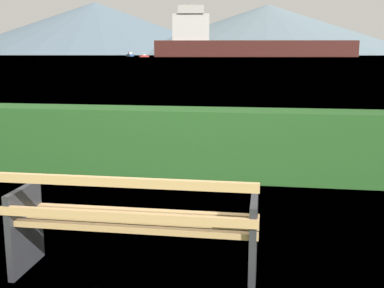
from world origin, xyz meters
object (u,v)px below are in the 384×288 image
at_px(sailboat_mid, 144,56).
at_px(fishing_boat_near, 130,55).
at_px(cargo_ship_large, 239,43).
at_px(park_bench, 133,225).

bearing_deg(sailboat_mid, fishing_boat_near, 113.11).
xyz_separation_m(cargo_ship_large, fishing_boat_near, (-61.67, 28.03, -5.69)).
xyz_separation_m(cargo_ship_large, sailboat_mid, (-41.40, -19.47, -6.04)).
distance_m(cargo_ship_large, fishing_boat_near, 67.98).
xyz_separation_m(park_bench, fishing_boat_near, (-74.13, 255.14, 0.39)).
height_order(park_bench, fishing_boat_near, fishing_boat_near).
relative_size(park_bench, cargo_ship_large, 0.02).
bearing_deg(fishing_boat_near, sailboat_mid, -66.89).
height_order(cargo_ship_large, fishing_boat_near, cargo_ship_large).
bearing_deg(fishing_boat_near, cargo_ship_large, -24.44).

